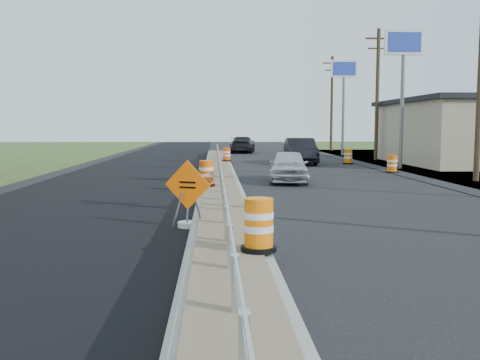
{
  "coord_description": "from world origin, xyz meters",
  "views": [
    {
      "loc": [
        -0.24,
        -14.33,
        2.48
      ],
      "look_at": [
        0.41,
        -0.69,
        1.1
      ],
      "focal_mm": 40.0,
      "sensor_mm": 36.0,
      "label": 1
    }
  ],
  "objects_px": {
    "barrel_shoulder_mid": "(348,157)",
    "car_dark_far": "(243,145)",
    "car_dark_mid": "(300,151)",
    "barrel_shoulder_far": "(315,150)",
    "barrel_median_near": "(259,226)",
    "barrel_median_far": "(227,155)",
    "barrel_median_mid": "(206,174)",
    "car_silver": "(289,166)",
    "caution_sign": "(188,211)",
    "barrel_shoulder_near": "(392,164)"
  },
  "relations": [
    {
      "from": "barrel_shoulder_mid",
      "to": "car_dark_far",
      "type": "xyz_separation_m",
      "value": [
        -6.12,
        15.32,
        0.29
      ]
    },
    {
      "from": "car_dark_mid",
      "to": "barrel_shoulder_far",
      "type": "bearing_deg",
      "value": 76.54
    },
    {
      "from": "barrel_median_near",
      "to": "barrel_median_far",
      "type": "xyz_separation_m",
      "value": [
        0.0,
        24.87,
        -0.05
      ]
    },
    {
      "from": "barrel_median_near",
      "to": "barrel_median_far",
      "type": "distance_m",
      "value": 24.87
    },
    {
      "from": "barrel_median_near",
      "to": "barrel_median_mid",
      "type": "bearing_deg",
      "value": 95.95
    },
    {
      "from": "barrel_median_far",
      "to": "car_dark_far",
      "type": "distance_m",
      "value": 15.78
    },
    {
      "from": "barrel_median_near",
      "to": "car_silver",
      "type": "height_order",
      "value": "car_silver"
    },
    {
      "from": "barrel_median_far",
      "to": "caution_sign",
      "type": "bearing_deg",
      "value": -93.88
    },
    {
      "from": "car_dark_far",
      "to": "barrel_shoulder_far",
      "type": "bearing_deg",
      "value": 152.33
    },
    {
      "from": "caution_sign",
      "to": "barrel_shoulder_mid",
      "type": "height_order",
      "value": "caution_sign"
    },
    {
      "from": "barrel_median_near",
      "to": "caution_sign",
      "type": "bearing_deg",
      "value": 112.5
    },
    {
      "from": "barrel_median_near",
      "to": "barrel_shoulder_far",
      "type": "distance_m",
      "value": 37.2
    },
    {
      "from": "barrel_shoulder_far",
      "to": "barrel_median_mid",
      "type": "bearing_deg",
      "value": -109.24
    },
    {
      "from": "barrel_shoulder_near",
      "to": "car_dark_mid",
      "type": "bearing_deg",
      "value": 117.76
    },
    {
      "from": "barrel_median_near",
      "to": "car_dark_far",
      "type": "height_order",
      "value": "car_dark_far"
    },
    {
      "from": "barrel_shoulder_mid",
      "to": "barrel_shoulder_far",
      "type": "xyz_separation_m",
      "value": [
        -0.08,
        11.14,
        -0.05
      ]
    },
    {
      "from": "barrel_median_far",
      "to": "car_silver",
      "type": "height_order",
      "value": "car_silver"
    },
    {
      "from": "barrel_median_mid",
      "to": "barrel_shoulder_mid",
      "type": "distance_m",
      "value": 17.24
    },
    {
      "from": "barrel_median_near",
      "to": "car_dark_mid",
      "type": "height_order",
      "value": "car_dark_mid"
    },
    {
      "from": "barrel_median_mid",
      "to": "barrel_shoulder_near",
      "type": "relative_size",
      "value": 1.02
    },
    {
      "from": "car_dark_mid",
      "to": "barrel_shoulder_near",
      "type": "bearing_deg",
      "value": -60.11
    },
    {
      "from": "barrel_shoulder_near",
      "to": "car_silver",
      "type": "height_order",
      "value": "car_silver"
    },
    {
      "from": "barrel_median_mid",
      "to": "car_dark_mid",
      "type": "height_order",
      "value": "car_dark_mid"
    },
    {
      "from": "barrel_shoulder_far",
      "to": "car_dark_far",
      "type": "height_order",
      "value": "car_dark_far"
    },
    {
      "from": "barrel_median_near",
      "to": "barrel_shoulder_mid",
      "type": "distance_m",
      "value": 26.44
    },
    {
      "from": "barrel_shoulder_near",
      "to": "car_dark_mid",
      "type": "distance_m",
      "value": 8.08
    },
    {
      "from": "barrel_shoulder_far",
      "to": "car_dark_mid",
      "type": "relative_size",
      "value": 0.17
    },
    {
      "from": "barrel_median_near",
      "to": "car_dark_far",
      "type": "xyz_separation_m",
      "value": [
        1.86,
        40.53,
        0.07
      ]
    },
    {
      "from": "barrel_median_near",
      "to": "barrel_shoulder_far",
      "type": "xyz_separation_m",
      "value": [
        7.9,
        36.35,
        -0.27
      ]
    },
    {
      "from": "caution_sign",
      "to": "car_silver",
      "type": "height_order",
      "value": "caution_sign"
    },
    {
      "from": "barrel_median_far",
      "to": "barrel_shoulder_far",
      "type": "bearing_deg",
      "value": 55.48
    },
    {
      "from": "barrel_median_mid",
      "to": "barrel_median_far",
      "type": "distance_m",
      "value": 14.35
    },
    {
      "from": "caution_sign",
      "to": "car_dark_far",
      "type": "bearing_deg",
      "value": 107.2
    },
    {
      "from": "car_dark_mid",
      "to": "barrel_median_far",
      "type": "bearing_deg",
      "value": -169.77
    },
    {
      "from": "barrel_median_far",
      "to": "barrel_shoulder_near",
      "type": "height_order",
      "value": "barrel_median_far"
    },
    {
      "from": "barrel_median_mid",
      "to": "barrel_shoulder_near",
      "type": "height_order",
      "value": "barrel_median_mid"
    },
    {
      "from": "barrel_median_far",
      "to": "car_dark_mid",
      "type": "relative_size",
      "value": 0.17
    },
    {
      "from": "car_dark_mid",
      "to": "barrel_shoulder_mid",
      "type": "bearing_deg",
      "value": -4.43
    },
    {
      "from": "caution_sign",
      "to": "barrel_median_far",
      "type": "height_order",
      "value": "caution_sign"
    },
    {
      "from": "car_dark_far",
      "to": "barrel_median_near",
      "type": "bearing_deg",
      "value": 94.39
    },
    {
      "from": "barrel_shoulder_near",
      "to": "car_silver",
      "type": "bearing_deg",
      "value": -145.04
    },
    {
      "from": "barrel_shoulder_mid",
      "to": "barrel_median_near",
      "type": "bearing_deg",
      "value": -107.58
    },
    {
      "from": "car_silver",
      "to": "car_dark_far",
      "type": "distance_m",
      "value": 26.41
    },
    {
      "from": "barrel_shoulder_mid",
      "to": "barrel_shoulder_near",
      "type": "bearing_deg",
      "value": -84.39
    },
    {
      "from": "barrel_shoulder_far",
      "to": "barrel_shoulder_mid",
      "type": "bearing_deg",
      "value": -89.57
    },
    {
      "from": "caution_sign",
      "to": "barrel_shoulder_mid",
      "type": "xyz_separation_m",
      "value": [
        9.43,
        21.7,
        0.05
      ]
    },
    {
      "from": "barrel_median_mid",
      "to": "barrel_shoulder_near",
      "type": "bearing_deg",
      "value": 38.89
    },
    {
      "from": "car_silver",
      "to": "caution_sign",
      "type": "bearing_deg",
      "value": -103.52
    },
    {
      "from": "barrel_shoulder_near",
      "to": "barrel_median_mid",
      "type": "bearing_deg",
      "value": -141.11
    },
    {
      "from": "barrel_median_near",
      "to": "barrel_shoulder_mid",
      "type": "relative_size",
      "value": 0.98
    }
  ]
}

